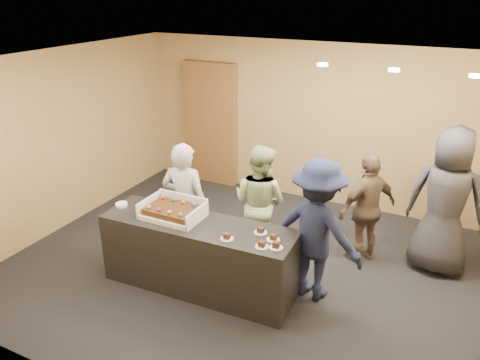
{
  "coord_description": "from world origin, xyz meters",
  "views": [
    {
      "loc": [
        2.39,
        -4.84,
        3.54
      ],
      "look_at": [
        -0.02,
        0.0,
        1.26
      ],
      "focal_mm": 35.0,
      "sensor_mm": 36.0,
      "label": 1
    }
  ],
  "objects_px": {
    "sheet_cake": "(172,210)",
    "person_sage_man": "(260,203)",
    "person_brown_extra": "(367,208)",
    "storage_cabinet": "(210,124)",
    "serving_counter": "(199,256)",
    "cake_box": "(174,213)",
    "plate_stack": "(121,205)",
    "person_dark_suit": "(446,201)",
    "person_navy_man": "(317,231)",
    "person_server_grey": "(185,204)"
  },
  "relations": [
    {
      "from": "sheet_cake",
      "to": "person_sage_man",
      "type": "distance_m",
      "value": 1.25
    },
    {
      "from": "person_brown_extra",
      "to": "sheet_cake",
      "type": "bearing_deg",
      "value": -14.72
    },
    {
      "from": "storage_cabinet",
      "to": "person_brown_extra",
      "type": "relative_size",
      "value": 1.47
    },
    {
      "from": "serving_counter",
      "to": "cake_box",
      "type": "distance_m",
      "value": 0.61
    },
    {
      "from": "serving_counter",
      "to": "person_brown_extra",
      "type": "relative_size",
      "value": 1.56
    },
    {
      "from": "plate_stack",
      "to": "person_sage_man",
      "type": "height_order",
      "value": "person_sage_man"
    },
    {
      "from": "plate_stack",
      "to": "person_dark_suit",
      "type": "relative_size",
      "value": 0.08
    },
    {
      "from": "sheet_cake",
      "to": "person_navy_man",
      "type": "distance_m",
      "value": 1.75
    },
    {
      "from": "sheet_cake",
      "to": "person_brown_extra",
      "type": "height_order",
      "value": "person_brown_extra"
    },
    {
      "from": "cake_box",
      "to": "person_server_grey",
      "type": "relative_size",
      "value": 0.42
    },
    {
      "from": "person_sage_man",
      "to": "person_navy_man",
      "type": "relative_size",
      "value": 0.92
    },
    {
      "from": "storage_cabinet",
      "to": "person_navy_man",
      "type": "height_order",
      "value": "storage_cabinet"
    },
    {
      "from": "serving_counter",
      "to": "storage_cabinet",
      "type": "height_order",
      "value": "storage_cabinet"
    },
    {
      "from": "cake_box",
      "to": "person_dark_suit",
      "type": "height_order",
      "value": "person_dark_suit"
    },
    {
      "from": "serving_counter",
      "to": "person_sage_man",
      "type": "relative_size",
      "value": 1.48
    },
    {
      "from": "person_navy_man",
      "to": "sheet_cake",
      "type": "bearing_deg",
      "value": 27.38
    },
    {
      "from": "serving_counter",
      "to": "sheet_cake",
      "type": "bearing_deg",
      "value": 177.86
    },
    {
      "from": "person_server_grey",
      "to": "person_brown_extra",
      "type": "relative_size",
      "value": 1.11
    },
    {
      "from": "cake_box",
      "to": "person_dark_suit",
      "type": "relative_size",
      "value": 0.37
    },
    {
      "from": "person_server_grey",
      "to": "person_sage_man",
      "type": "bearing_deg",
      "value": -155.51
    },
    {
      "from": "person_server_grey",
      "to": "person_navy_man",
      "type": "relative_size",
      "value": 0.97
    },
    {
      "from": "plate_stack",
      "to": "person_dark_suit",
      "type": "height_order",
      "value": "person_dark_suit"
    },
    {
      "from": "storage_cabinet",
      "to": "cake_box",
      "type": "height_order",
      "value": "storage_cabinet"
    },
    {
      "from": "person_navy_man",
      "to": "person_brown_extra",
      "type": "height_order",
      "value": "person_navy_man"
    },
    {
      "from": "cake_box",
      "to": "person_sage_man",
      "type": "height_order",
      "value": "person_sage_man"
    },
    {
      "from": "serving_counter",
      "to": "storage_cabinet",
      "type": "bearing_deg",
      "value": 114.99
    },
    {
      "from": "plate_stack",
      "to": "serving_counter",
      "type": "bearing_deg",
      "value": 1.79
    },
    {
      "from": "cake_box",
      "to": "sheet_cake",
      "type": "relative_size",
      "value": 1.17
    },
    {
      "from": "cake_box",
      "to": "plate_stack",
      "type": "bearing_deg",
      "value": -175.38
    },
    {
      "from": "person_server_grey",
      "to": "storage_cabinet",
      "type": "bearing_deg",
      "value": -77.28
    },
    {
      "from": "sheet_cake",
      "to": "plate_stack",
      "type": "bearing_deg",
      "value": -177.38
    },
    {
      "from": "cake_box",
      "to": "person_sage_man",
      "type": "relative_size",
      "value": 0.45
    },
    {
      "from": "serving_counter",
      "to": "storage_cabinet",
      "type": "distance_m",
      "value": 3.51
    },
    {
      "from": "serving_counter",
      "to": "person_dark_suit",
      "type": "bearing_deg",
      "value": 32.04
    },
    {
      "from": "person_sage_man",
      "to": "person_dark_suit",
      "type": "bearing_deg",
      "value": -151.91
    },
    {
      "from": "sheet_cake",
      "to": "person_dark_suit",
      "type": "relative_size",
      "value": 0.31
    },
    {
      "from": "storage_cabinet",
      "to": "sheet_cake",
      "type": "relative_size",
      "value": 3.66
    },
    {
      "from": "person_brown_extra",
      "to": "storage_cabinet",
      "type": "bearing_deg",
      "value": -77.06
    },
    {
      "from": "storage_cabinet",
      "to": "cake_box",
      "type": "bearing_deg",
      "value": -68.16
    },
    {
      "from": "storage_cabinet",
      "to": "plate_stack",
      "type": "height_order",
      "value": "storage_cabinet"
    },
    {
      "from": "serving_counter",
      "to": "sheet_cake",
      "type": "distance_m",
      "value": 0.65
    },
    {
      "from": "serving_counter",
      "to": "sheet_cake",
      "type": "xyz_separation_m",
      "value": [
        -0.35,
        0.0,
        0.55
      ]
    },
    {
      "from": "plate_stack",
      "to": "cake_box",
      "type": "bearing_deg",
      "value": 4.62
    },
    {
      "from": "person_server_grey",
      "to": "person_brown_extra",
      "type": "height_order",
      "value": "person_server_grey"
    },
    {
      "from": "person_brown_extra",
      "to": "plate_stack",
      "type": "bearing_deg",
      "value": -22.54
    },
    {
      "from": "storage_cabinet",
      "to": "person_sage_man",
      "type": "bearing_deg",
      "value": -46.71
    },
    {
      "from": "plate_stack",
      "to": "person_brown_extra",
      "type": "relative_size",
      "value": 0.1
    },
    {
      "from": "person_server_grey",
      "to": "person_sage_man",
      "type": "distance_m",
      "value": 1.0
    },
    {
      "from": "serving_counter",
      "to": "person_sage_man",
      "type": "distance_m",
      "value": 1.14
    },
    {
      "from": "storage_cabinet",
      "to": "sheet_cake",
      "type": "distance_m",
      "value": 3.3
    }
  ]
}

